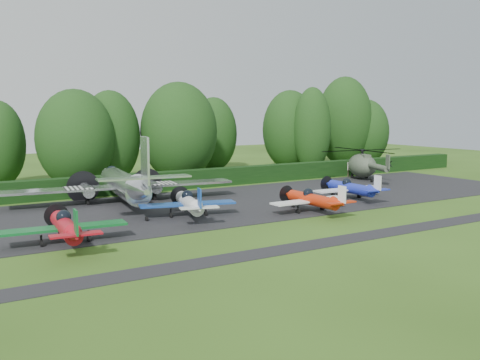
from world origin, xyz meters
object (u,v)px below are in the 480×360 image
light_plane_blue (351,188)px  sign_board (354,166)px  light_plane_white (189,203)px  transport_plane (125,184)px  helicopter (363,163)px  light_plane_red (66,226)px  light_plane_orange (313,199)px

light_plane_blue → sign_board: bearing=44.1°
light_plane_white → light_plane_blue: 17.13m
transport_plane → light_plane_white: size_ratio=2.62×
light_plane_blue → helicopter: size_ratio=0.56×
light_plane_white → helicopter: bearing=5.7°
light_plane_red → light_plane_white: 11.31m
light_plane_orange → sign_board: size_ratio=2.22×
light_plane_orange → light_plane_red: bearing=-177.6°
transport_plane → light_plane_white: 8.61m
sign_board → light_plane_red: bearing=-139.0°
light_plane_white → light_plane_orange: size_ratio=1.08×
light_plane_white → helicopter: 30.84m
light_plane_orange → sign_board: 27.12m
sign_board → light_plane_blue: bearing=-116.4°
light_plane_white → sign_board: 33.68m
transport_plane → helicopter: bearing=-3.0°
transport_plane → helicopter: 31.51m
sign_board → helicopter: bearing=-100.2°
sign_board → light_plane_white: bearing=-138.1°
light_plane_white → light_plane_orange: bearing=-33.7°
light_plane_red → light_plane_blue: light_plane_red is taller
transport_plane → helicopter: transport_plane is taller
light_plane_white → light_plane_blue: size_ratio=1.06×
light_plane_orange → helicopter: size_ratio=0.55×
transport_plane → light_plane_red: bearing=-130.9°
helicopter → sign_board: (1.75, 3.29, -0.73)m
transport_plane → light_plane_orange: transport_plane is taller
light_plane_red → helicopter: bearing=15.5°
sign_board → light_plane_orange: bearing=-122.7°
light_plane_blue → light_plane_red: bearing=-174.1°
transport_plane → light_plane_blue: transport_plane is taller
helicopter → transport_plane: bearing=161.9°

